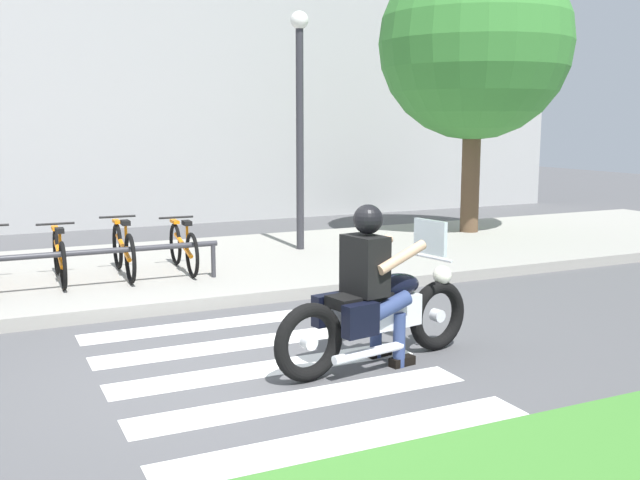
{
  "coord_description": "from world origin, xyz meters",
  "views": [
    {
      "loc": [
        -1.8,
        -5.81,
        2.15
      ],
      "look_at": [
        1.74,
        1.63,
        0.83
      ],
      "focal_mm": 41.12,
      "sensor_mm": 36.0,
      "label": 1
    }
  ],
  "objects_px": {
    "bike_rack": "(28,259)",
    "tree_near_rack": "(475,44)",
    "motorcycle": "(378,314)",
    "bicycle_5": "(183,247)",
    "bicycle_3": "(59,256)",
    "rider": "(372,274)",
    "bicycle_4": "(123,250)",
    "street_lamp": "(300,109)"
  },
  "relations": [
    {
      "from": "bike_rack",
      "to": "tree_near_rack",
      "type": "height_order",
      "value": "tree_near_rack"
    },
    {
      "from": "motorcycle",
      "to": "bicycle_5",
      "type": "relative_size",
      "value": 1.39
    },
    {
      "from": "motorcycle",
      "to": "bicycle_5",
      "type": "xyz_separation_m",
      "value": [
        -0.67,
        4.15,
        0.01
      ]
    },
    {
      "from": "bicycle_3",
      "to": "tree_near_rack",
      "type": "bearing_deg",
      "value": 10.4
    },
    {
      "from": "bicycle_5",
      "to": "rider",
      "type": "bearing_deg",
      "value": -81.92
    },
    {
      "from": "bike_rack",
      "to": "tree_near_rack",
      "type": "relative_size",
      "value": 0.87
    },
    {
      "from": "rider",
      "to": "bicycle_3",
      "type": "xyz_separation_m",
      "value": [
        -2.19,
        4.16,
        -0.36
      ]
    },
    {
      "from": "bicycle_5",
      "to": "bicycle_4",
      "type": "bearing_deg",
      "value": -179.94
    },
    {
      "from": "bicycle_4",
      "to": "tree_near_rack",
      "type": "bearing_deg",
      "value": 11.64
    },
    {
      "from": "bicycle_4",
      "to": "motorcycle",
      "type": "bearing_deg",
      "value": -70.55
    },
    {
      "from": "street_lamp",
      "to": "bike_rack",
      "type": "bearing_deg",
      "value": -160.07
    },
    {
      "from": "bike_rack",
      "to": "bicycle_4",
      "type": "bearing_deg",
      "value": 24.81
    },
    {
      "from": "rider",
      "to": "bike_rack",
      "type": "relative_size",
      "value": 0.32
    },
    {
      "from": "rider",
      "to": "bicycle_3",
      "type": "distance_m",
      "value": 4.71
    },
    {
      "from": "motorcycle",
      "to": "tree_near_rack",
      "type": "distance_m",
      "value": 8.11
    },
    {
      "from": "bike_rack",
      "to": "rider",
      "type": "bearing_deg",
      "value": -54.33
    },
    {
      "from": "bicycle_3",
      "to": "bike_rack",
      "type": "bearing_deg",
      "value": -125.75
    },
    {
      "from": "bicycle_3",
      "to": "bicycle_4",
      "type": "xyz_separation_m",
      "value": [
        0.8,
        -0.0,
        0.02
      ]
    },
    {
      "from": "bike_rack",
      "to": "street_lamp",
      "type": "xyz_separation_m",
      "value": [
        4.16,
        1.51,
        1.79
      ]
    },
    {
      "from": "rider",
      "to": "street_lamp",
      "type": "xyz_separation_m",
      "value": [
        1.57,
        5.11,
        1.52
      ]
    },
    {
      "from": "motorcycle",
      "to": "bike_rack",
      "type": "distance_m",
      "value": 4.48
    },
    {
      "from": "bicycle_4",
      "to": "street_lamp",
      "type": "bearing_deg",
      "value": 17.86
    },
    {
      "from": "street_lamp",
      "to": "tree_near_rack",
      "type": "relative_size",
      "value": 0.73
    },
    {
      "from": "bicycle_3",
      "to": "street_lamp",
      "type": "relative_size",
      "value": 0.42
    },
    {
      "from": "bicycle_5",
      "to": "tree_near_rack",
      "type": "bearing_deg",
      "value": 13.19
    },
    {
      "from": "bicycle_3",
      "to": "bike_rack",
      "type": "xyz_separation_m",
      "value": [
        -0.4,
        -0.56,
        0.09
      ]
    },
    {
      "from": "bicycle_5",
      "to": "motorcycle",
      "type": "bearing_deg",
      "value": -80.88
    },
    {
      "from": "bicycle_3",
      "to": "bicycle_5",
      "type": "bearing_deg",
      "value": -0.01
    },
    {
      "from": "bike_rack",
      "to": "street_lamp",
      "type": "distance_m",
      "value": 4.77
    },
    {
      "from": "bicycle_3",
      "to": "rider",
      "type": "bearing_deg",
      "value": -62.25
    },
    {
      "from": "bicycle_4",
      "to": "street_lamp",
      "type": "height_order",
      "value": "street_lamp"
    },
    {
      "from": "rider",
      "to": "bicycle_4",
      "type": "relative_size",
      "value": 0.88
    },
    {
      "from": "rider",
      "to": "bicycle_5",
      "type": "relative_size",
      "value": 0.94
    },
    {
      "from": "motorcycle",
      "to": "bike_rack",
      "type": "relative_size",
      "value": 0.47
    },
    {
      "from": "bicycle_5",
      "to": "bicycle_3",
      "type": "bearing_deg",
      "value": 179.99
    },
    {
      "from": "bicycle_4",
      "to": "bike_rack",
      "type": "relative_size",
      "value": 0.36
    },
    {
      "from": "bicycle_3",
      "to": "bicycle_4",
      "type": "relative_size",
      "value": 0.97
    },
    {
      "from": "tree_near_rack",
      "to": "bicycle_5",
      "type": "bearing_deg",
      "value": -166.81
    },
    {
      "from": "bicycle_3",
      "to": "street_lamp",
      "type": "bearing_deg",
      "value": 14.22
    },
    {
      "from": "street_lamp",
      "to": "tree_near_rack",
      "type": "bearing_deg",
      "value": 6.32
    },
    {
      "from": "bike_rack",
      "to": "tree_near_rack",
      "type": "distance_m",
      "value": 8.54
    },
    {
      "from": "rider",
      "to": "bicycle_5",
      "type": "xyz_separation_m",
      "value": [
        -0.59,
        4.16,
        -0.36
      ]
    }
  ]
}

